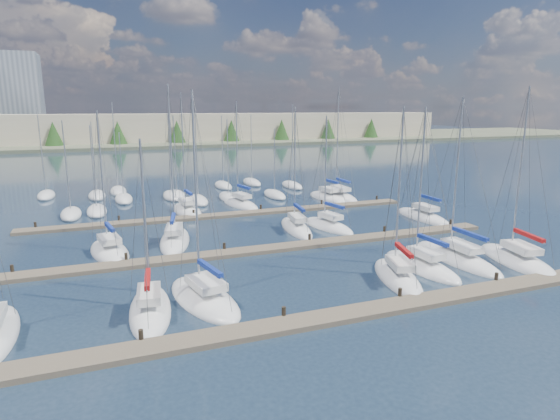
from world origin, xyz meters
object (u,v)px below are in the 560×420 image
object	(u,v)px
sailboat_i	(175,240)
sailboat_l	(328,226)
sailboat_o	(187,210)
sailboat_r	(339,196)
sailboat_h	(109,251)
sailboat_c	(204,298)
sailboat_k	(296,228)
sailboat_e	(421,266)
sailboat_g	(516,260)
sailboat_q	(327,197)
sailboat_f	(457,258)
sailboat_p	(240,204)
sailboat_d	(397,277)
sailboat_b	(150,310)
sailboat_m	(423,217)

from	to	relation	value
sailboat_i	sailboat_l	xyz separation A→B (m)	(15.55, -0.39, -0.01)
sailboat_o	sailboat_r	xyz separation A→B (m)	(21.14, 1.70, -0.01)
sailboat_h	sailboat_c	bearing A→B (deg)	-76.41
sailboat_k	sailboat_e	size ratio (longest dim) A/B	1.00
sailboat_g	sailboat_l	bearing A→B (deg)	133.59
sailboat_k	sailboat_q	distance (m)	17.09
sailboat_g	sailboat_f	world-z (taller)	sailboat_g
sailboat_e	sailboat_h	size ratio (longest dim) A/B	1.02
sailboat_p	sailboat_q	world-z (taller)	sailboat_p
sailboat_d	sailboat_c	distance (m)	13.88
sailboat_g	sailboat_q	size ratio (longest dim) A/B	1.23
sailboat_r	sailboat_p	xyz separation A→B (m)	(-14.18, -0.42, -0.00)
sailboat_h	sailboat_i	xyz separation A→B (m)	(5.72, 1.47, 0.01)
sailboat_c	sailboat_l	world-z (taller)	sailboat_c
sailboat_b	sailboat_h	world-z (taller)	sailboat_h
sailboat_h	sailboat_q	distance (m)	32.05
sailboat_i	sailboat_c	bearing A→B (deg)	-79.21
sailboat_r	sailboat_f	distance (m)	27.76
sailboat_g	sailboat_i	xyz separation A→B (m)	(-24.78, 15.57, 0.01)
sailboat_h	sailboat_f	distance (m)	28.95
sailboat_c	sailboat_l	distance (m)	21.01
sailboat_d	sailboat_i	bearing A→B (deg)	147.51
sailboat_o	sailboat_h	bearing A→B (deg)	-126.83
sailboat_b	sailboat_r	world-z (taller)	sailboat_r
sailboat_b	sailboat_d	bearing A→B (deg)	4.49
sailboat_e	sailboat_r	world-z (taller)	sailboat_r
sailboat_r	sailboat_q	bearing A→B (deg)	-169.00
sailboat_i	sailboat_p	xyz separation A→B (m)	(10.22, 13.61, -0.01)
sailboat_b	sailboat_l	size ratio (longest dim) A/B	0.96
sailboat_e	sailboat_m	bearing A→B (deg)	49.69
sailboat_i	sailboat_p	distance (m)	17.02
sailboat_r	sailboat_q	distance (m)	1.92
sailboat_k	sailboat_p	bearing A→B (deg)	105.68
sailboat_o	sailboat_c	bearing A→B (deg)	-101.32
sailboat_g	sailboat_q	xyz separation A→B (m)	(-2.27, 29.27, -0.01)
sailboat_r	sailboat_k	bearing A→B (deg)	-130.06
sailboat_h	sailboat_q	world-z (taller)	sailboat_h
sailboat_c	sailboat_m	bearing A→B (deg)	15.22
sailboat_b	sailboat_h	size ratio (longest dim) A/B	0.88
sailboat_i	sailboat_o	bearing A→B (deg)	86.99
sailboat_g	sailboat_r	bearing A→B (deg)	103.00
sailboat_r	sailboat_d	bearing A→B (deg)	-108.98
sailboat_o	sailboat_e	bearing A→B (deg)	-66.79
sailboat_g	sailboat_e	size ratio (longest dim) A/B	1.12
sailboat_d	sailboat_l	xyz separation A→B (m)	(1.98, 15.04, -0.01)
sailboat_m	sailboat_l	size ratio (longest dim) A/B	1.05
sailboat_d	sailboat_e	size ratio (longest dim) A/B	1.00
sailboat_h	sailboat_q	xyz separation A→B (m)	(28.23, 15.17, -0.01)
sailboat_o	sailboat_q	size ratio (longest dim) A/B	1.23
sailboat_p	sailboat_l	xyz separation A→B (m)	(5.33, -14.01, -0.01)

